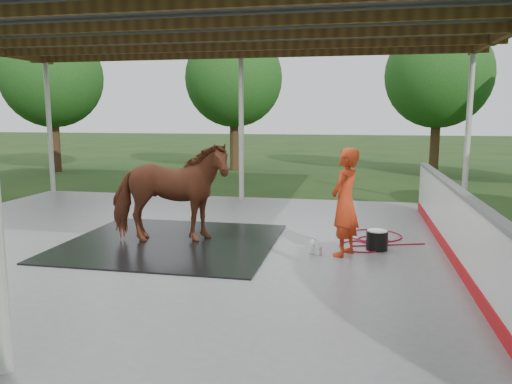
% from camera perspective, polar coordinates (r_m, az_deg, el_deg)
% --- Properties ---
extents(ground, '(100.00, 100.00, 0.00)m').
position_cam_1_polar(ground, '(9.19, -8.30, -5.93)').
color(ground, '#1E3814').
extents(concrete_slab, '(12.00, 10.00, 0.05)m').
position_cam_1_polar(concrete_slab, '(9.19, -8.31, -5.78)').
color(concrete_slab, slate).
rests_on(concrete_slab, ground).
extents(pavilion_structure, '(12.60, 10.60, 4.05)m').
position_cam_1_polar(pavilion_structure, '(9.04, -8.90, 19.18)').
color(pavilion_structure, beige).
rests_on(pavilion_structure, ground).
extents(dasher_board, '(0.16, 8.00, 1.15)m').
position_cam_1_polar(dasher_board, '(8.68, 21.59, -3.33)').
color(dasher_board, red).
rests_on(dasher_board, concrete_slab).
extents(tree_belt, '(28.00, 28.00, 5.80)m').
position_cam_1_polar(tree_belt, '(9.76, -5.23, 17.41)').
color(tree_belt, '#382314').
rests_on(tree_belt, ground).
extents(rubber_mat, '(3.67, 3.45, 0.03)m').
position_cam_1_polar(rubber_mat, '(9.11, -9.70, -5.68)').
color(rubber_mat, black).
rests_on(rubber_mat, concrete_slab).
extents(horse, '(2.27, 1.43, 1.78)m').
position_cam_1_polar(horse, '(8.93, -9.85, -0.07)').
color(horse, brown).
rests_on(horse, rubber_mat).
extents(handler, '(0.64, 0.76, 1.76)m').
position_cam_1_polar(handler, '(8.17, 10.13, -1.15)').
color(handler, '#BB3114').
rests_on(handler, concrete_slab).
extents(wash_bucket, '(0.36, 0.36, 0.34)m').
position_cam_1_polar(wash_bucket, '(8.76, 13.66, -5.32)').
color(wash_bucket, black).
rests_on(wash_bucket, concrete_slab).
extents(soap_bottle_a, '(0.16, 0.16, 0.29)m').
position_cam_1_polar(soap_bottle_a, '(8.32, 6.46, -6.07)').
color(soap_bottle_a, silver).
rests_on(soap_bottle_a, concrete_slab).
extents(soap_bottle_b, '(0.12, 0.12, 0.21)m').
position_cam_1_polar(soap_bottle_b, '(8.29, 7.12, -6.44)').
color(soap_bottle_b, '#338CD8').
rests_on(soap_bottle_b, concrete_slab).
extents(hose_coil, '(1.49, 1.77, 0.02)m').
position_cam_1_polar(hose_coil, '(9.43, 12.98, -5.29)').
color(hose_coil, '#A40B29').
rests_on(hose_coil, concrete_slab).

